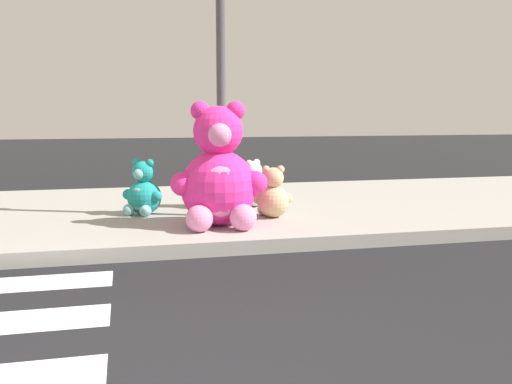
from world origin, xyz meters
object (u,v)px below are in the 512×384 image
plush_red (207,188)px  plush_teal (143,192)px  sign_pole (221,76)px  plush_tan (273,196)px  plush_white (252,188)px  plush_pink_large (219,177)px

plush_red → plush_teal: 0.92m
sign_pole → plush_tan: sign_pole is taller
plush_white → plush_pink_large: bearing=-118.3°
plush_red → plush_white: bearing=-6.3°
plush_white → plush_red: bearing=173.7°
plush_tan → plush_red: bearing=126.9°
sign_pole → plush_pink_large: bearing=-103.0°
plush_white → plush_tan: size_ratio=1.01×
plush_tan → plush_pink_large: bearing=-152.8°
plush_pink_large → plush_red: bearing=87.8°
sign_pole → plush_pink_large: size_ratio=2.30×
plush_red → plush_teal: bearing=-157.6°
sign_pole → plush_teal: 1.73m
plush_teal → plush_tan: bearing=-19.9°
sign_pole → plush_teal: (-0.94, 0.34, -1.42)m
plush_white → plush_tan: 0.84m
plush_pink_large → plush_white: (0.65, 1.21, -0.30)m
plush_white → plush_red: plush_red is taller
plush_pink_large → sign_pole: bearing=77.0°
sign_pole → plush_teal: sign_pole is taller
sign_pole → plush_white: (0.52, 0.62, -1.44)m
plush_pink_large → plush_tan: (0.73, 0.37, -0.30)m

